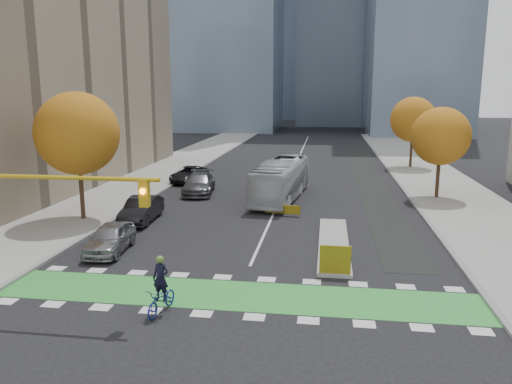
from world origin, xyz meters
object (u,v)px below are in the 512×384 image
(parked_car_b, at_px, (141,210))
(parked_car_c, at_px, (199,184))
(parked_car_d, at_px, (189,174))
(cyclist, at_px, (161,294))
(tree_east_near, at_px, (441,136))
(tree_west, at_px, (78,134))
(hazard_board, at_px, (335,260))
(traffic_signal_west, at_px, (20,204))
(bus, at_px, (281,180))
(tree_east_far, at_px, (413,120))
(parked_car_a, at_px, (110,238))

(parked_car_b, bearing_deg, parked_car_c, 78.61)
(parked_car_d, bearing_deg, cyclist, -71.50)
(cyclist, xyz_separation_m, parked_car_d, (-6.49, 26.98, -0.04))
(tree_east_near, xyz_separation_m, parked_car_b, (-20.16, -9.72, -4.08))
(tree_west, relative_size, cyclist, 3.65)
(tree_east_near, bearing_deg, parked_car_d, 167.95)
(hazard_board, bearing_deg, cyclist, -144.18)
(hazard_board, relative_size, tree_east_near, 0.20)
(parked_car_d, bearing_deg, tree_west, -96.72)
(hazard_board, xyz_separation_m, cyclist, (-6.51, -4.70, -0.05))
(cyclist, relative_size, parked_car_b, 0.47)
(tree_east_near, height_order, traffic_signal_west, tree_east_near)
(bus, bearing_deg, tree_east_far, 61.62)
(parked_car_a, bearing_deg, parked_car_b, 91.18)
(tree_east_near, distance_m, bus, 12.53)
(traffic_signal_west, relative_size, parked_car_c, 1.51)
(tree_east_near, bearing_deg, parked_car_b, -154.25)
(parked_car_a, relative_size, parked_car_b, 0.92)
(cyclist, bearing_deg, parked_car_d, 114.27)
(cyclist, bearing_deg, parked_car_a, 137.81)
(traffic_signal_west, bearing_deg, tree_east_near, 48.48)
(tree_west, distance_m, tree_east_far, 35.73)
(cyclist, bearing_deg, traffic_signal_west, -169.13)
(tree_east_far, distance_m, parked_car_d, 24.81)
(parked_car_a, xyz_separation_m, parked_car_d, (-1.48, 20.35, -0.03))
(parked_car_b, bearing_deg, hazard_board, -36.33)
(tree_east_near, height_order, parked_car_b, tree_east_near)
(tree_west, height_order, tree_east_far, tree_west)
(parked_car_c, bearing_deg, tree_east_near, -6.09)
(cyclist, distance_m, parked_car_a, 8.31)
(cyclist, bearing_deg, parked_car_b, 124.58)
(tree_east_far, bearing_deg, traffic_signal_west, -117.95)
(parked_car_c, distance_m, parked_car_d, 5.48)
(tree_east_far, bearing_deg, hazard_board, -104.12)
(bus, height_order, parked_car_a, bus)
(tree_west, height_order, parked_car_d, tree_west)
(parked_car_a, bearing_deg, parked_car_c, 82.41)
(parked_car_a, distance_m, parked_car_d, 20.40)
(tree_east_far, distance_m, parked_car_a, 37.90)
(tree_east_near, xyz_separation_m, parked_car_a, (-19.52, -15.87, -4.12))
(bus, relative_size, parked_car_d, 2.13)
(tree_east_near, relative_size, cyclist, 3.14)
(tree_east_far, distance_m, cyclist, 41.57)
(tree_east_near, relative_size, tree_east_far, 0.92)
(traffic_signal_west, xyz_separation_m, cyclist, (5.42, 0.01, -3.28))
(bus, xyz_separation_m, parked_car_b, (-8.20, -8.01, -0.74))
(traffic_signal_west, distance_m, parked_car_c, 22.26)
(parked_car_a, bearing_deg, traffic_signal_west, -98.25)
(hazard_board, distance_m, traffic_signal_west, 13.23)
(tree_east_near, distance_m, parked_car_b, 22.75)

